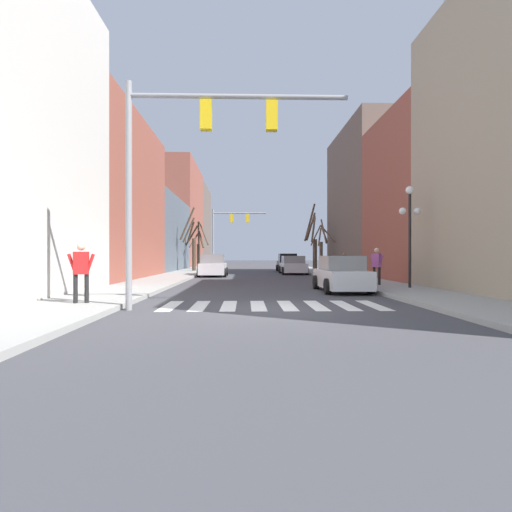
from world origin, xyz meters
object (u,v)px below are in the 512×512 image
object	(u,v)px
street_tree_right_far	(322,247)
street_tree_left_near	(192,245)
street_lamp_right_corner	(410,216)
traffic_signal_near	(191,146)
car_parked_right_near	(213,266)
car_at_intersection	(341,275)
car_parked_left_far	(293,265)
pedestrian_near_right_corner	(81,267)
pedestrian_on_left_sidewalk	(377,263)
traffic_signal_far	(228,227)
street_tree_right_mid	(313,242)
street_tree_left_far	(198,245)
car_driving_toward_lane	(287,263)
pedestrian_waiting_at_curb	(344,263)

from	to	relation	value
street_tree_right_far	street_tree_left_near	bearing A→B (deg)	175.50
street_lamp_right_corner	street_tree_left_near	xyz separation A→B (m)	(-12.18, 20.20, -0.73)
traffic_signal_near	street_tree_right_far	distance (m)	26.66
car_parked_right_near	street_tree_right_far	world-z (taller)	street_tree_right_far
car_at_intersection	car_parked_left_far	distance (m)	16.52
pedestrian_near_right_corner	car_parked_right_near	bearing A→B (deg)	-110.72
car_parked_right_near	car_parked_left_far	bearing A→B (deg)	-60.45
pedestrian_on_left_sidewalk	traffic_signal_far	bearing A→B (deg)	-13.21
car_at_intersection	pedestrian_on_left_sidewalk	size ratio (longest dim) A/B	2.34
street_tree_right_mid	street_tree_left_near	bearing A→B (deg)	-173.91
traffic_signal_far	traffic_signal_near	bearing A→B (deg)	-89.54
pedestrian_on_left_sidewalk	street_tree_left_far	size ratio (longest dim) A/B	0.35
traffic_signal_near	street_lamp_right_corner	size ratio (longest dim) A/B	1.46
pedestrian_on_left_sidewalk	street_tree_left_far	world-z (taller)	street_tree_left_far
car_at_intersection	car_driving_toward_lane	distance (m)	21.73
car_driving_toward_lane	street_tree_right_mid	size ratio (longest dim) A/B	0.65
car_parked_left_far	street_tree_right_far	size ratio (longest dim) A/B	0.95
traffic_signal_near	car_parked_right_near	size ratio (longest dim) A/B	1.58
car_at_intersection	pedestrian_near_right_corner	distance (m)	10.40
pedestrian_on_left_sidewalk	street_tree_left_far	bearing A→B (deg)	-7.49
street_tree_left_near	street_tree_right_far	size ratio (longest dim) A/B	1.24
pedestrian_waiting_at_curb	street_tree_right_far	bearing A→B (deg)	100.39
pedestrian_near_right_corner	street_tree_left_far	distance (m)	30.71
car_parked_left_far	traffic_signal_near	bearing A→B (deg)	165.85
street_tree_right_mid	car_parked_left_far	bearing A→B (deg)	-116.85
pedestrian_near_right_corner	street_tree_right_far	size ratio (longest dim) A/B	0.38
pedestrian_waiting_at_curb	street_tree_right_far	size ratio (longest dim) A/B	0.33
car_driving_toward_lane	street_lamp_right_corner	bearing A→B (deg)	-171.85
street_tree_right_far	traffic_signal_near	bearing A→B (deg)	-108.98
car_parked_right_near	street_tree_left_near	world-z (taller)	street_tree_left_near
car_at_intersection	street_tree_left_far	world-z (taller)	street_tree_left_far
pedestrian_on_left_sidewalk	street_tree_right_mid	world-z (taller)	street_tree_right_mid
car_driving_toward_lane	street_tree_left_near	xyz separation A→B (m)	(-9.09, -1.36, 1.76)
traffic_signal_near	pedestrian_waiting_at_curb	xyz separation A→B (m)	(8.00, 14.40, -3.60)
car_parked_right_near	traffic_signal_near	bearing A→B (deg)	-177.39
traffic_signal_far	car_parked_right_near	bearing A→B (deg)	-93.05
traffic_signal_far	pedestrian_waiting_at_curb	bearing A→B (deg)	-62.04
pedestrian_waiting_at_curb	street_lamp_right_corner	bearing A→B (deg)	-71.12
street_lamp_right_corner	street_tree_right_mid	xyz separation A→B (m)	(-0.59, 21.44, -0.38)
street_tree_left_near	street_tree_right_mid	world-z (taller)	street_tree_right_mid
pedestrian_on_left_sidewalk	pedestrian_near_right_corner	bearing A→B (deg)	89.33
street_lamp_right_corner	street_tree_left_near	bearing A→B (deg)	121.08
pedestrian_near_right_corner	street_tree_left_far	xyz separation A→B (m)	(-0.16, 30.68, 1.44)
car_parked_left_far	car_driving_toward_lane	bearing A→B (deg)	-0.83
traffic_signal_near	pedestrian_near_right_corner	xyz separation A→B (m)	(-3.31, 0.51, -3.48)
car_driving_toward_lane	street_tree_right_mid	world-z (taller)	street_tree_right_mid
pedestrian_near_right_corner	car_at_intersection	bearing A→B (deg)	-163.02
traffic_signal_far	street_tree_right_far	size ratio (longest dim) A/B	1.33
car_parked_left_far	street_tree_left_far	size ratio (longest dim) A/B	0.89
street_tree_left_far	pedestrian_waiting_at_curb	bearing A→B (deg)	-55.65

